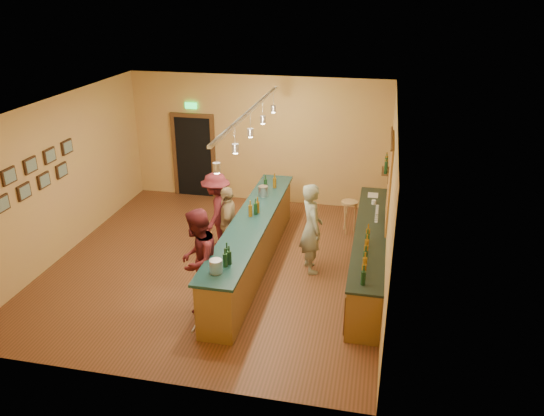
% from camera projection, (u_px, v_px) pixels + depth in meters
% --- Properties ---
extents(floor, '(7.00, 7.00, 0.00)m').
position_uv_depth(floor, '(219.00, 263.00, 10.71)').
color(floor, '#553318').
rests_on(floor, ground).
extents(ceiling, '(6.50, 7.00, 0.02)m').
position_uv_depth(ceiling, '(211.00, 106.00, 9.45)').
color(ceiling, silver).
rests_on(ceiling, wall_back).
extents(wall_back, '(6.50, 0.02, 3.20)m').
position_uv_depth(wall_back, '(258.00, 140.00, 13.23)').
color(wall_back, gold).
rests_on(wall_back, floor).
extents(wall_front, '(6.50, 0.02, 3.20)m').
position_uv_depth(wall_front, '(134.00, 283.00, 6.93)').
color(wall_front, gold).
rests_on(wall_front, floor).
extents(wall_left, '(0.02, 7.00, 3.20)m').
position_uv_depth(wall_left, '(61.00, 177.00, 10.70)').
color(wall_left, gold).
rests_on(wall_left, floor).
extents(wall_right, '(0.02, 7.00, 3.20)m').
position_uv_depth(wall_right, '(389.00, 203.00, 9.46)').
color(wall_right, gold).
rests_on(wall_right, floor).
extents(doorway, '(1.15, 0.09, 2.48)m').
position_uv_depth(doorway, '(194.00, 154.00, 13.72)').
color(doorway, black).
rests_on(doorway, wall_back).
extents(tapestry, '(0.03, 1.40, 1.60)m').
position_uv_depth(tapestry, '(390.00, 182.00, 9.72)').
color(tapestry, '#A03C20').
rests_on(tapestry, wall_right).
extents(bottle_shelf, '(0.17, 0.55, 0.54)m').
position_uv_depth(bottle_shelf, '(387.00, 166.00, 11.15)').
color(bottle_shelf, '#522A18').
rests_on(bottle_shelf, wall_right).
extents(picture_grid, '(0.06, 2.20, 0.70)m').
position_uv_depth(picture_grid, '(38.00, 173.00, 9.88)').
color(picture_grid, '#382111').
rests_on(picture_grid, wall_left).
extents(back_counter, '(0.60, 4.55, 1.27)m').
position_uv_depth(back_counter, '(369.00, 252.00, 10.11)').
color(back_counter, brown).
rests_on(back_counter, floor).
extents(tasting_bar, '(0.73, 5.10, 1.38)m').
position_uv_depth(tasting_bar, '(252.00, 240.00, 10.33)').
color(tasting_bar, brown).
rests_on(tasting_bar, floor).
extents(pendant_track, '(0.11, 4.60, 0.50)m').
position_uv_depth(pendant_track, '(250.00, 120.00, 9.40)').
color(pendant_track, silver).
rests_on(pendant_track, ceiling).
extents(bartender, '(0.67, 0.78, 1.80)m').
position_uv_depth(bartender, '(311.00, 228.00, 10.12)').
color(bartender, gray).
rests_on(bartender, floor).
extents(customer_a, '(0.72, 0.91, 1.83)m').
position_uv_depth(customer_a, '(198.00, 260.00, 8.92)').
color(customer_a, '#59191E').
rests_on(customer_a, floor).
extents(customer_b, '(0.56, 0.98, 1.57)m').
position_uv_depth(customer_b, '(228.00, 224.00, 10.58)').
color(customer_b, '#997A51').
rests_on(customer_b, floor).
extents(customer_c, '(0.65, 1.10, 1.67)m').
position_uv_depth(customer_c, '(217.00, 211.00, 11.06)').
color(customer_c, '#59191E').
rests_on(customer_c, floor).
extents(bar_stool, '(0.37, 0.37, 0.75)m').
position_uv_depth(bar_stool, '(349.00, 207.00, 11.80)').
color(bar_stool, '#A9784C').
rests_on(bar_stool, floor).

